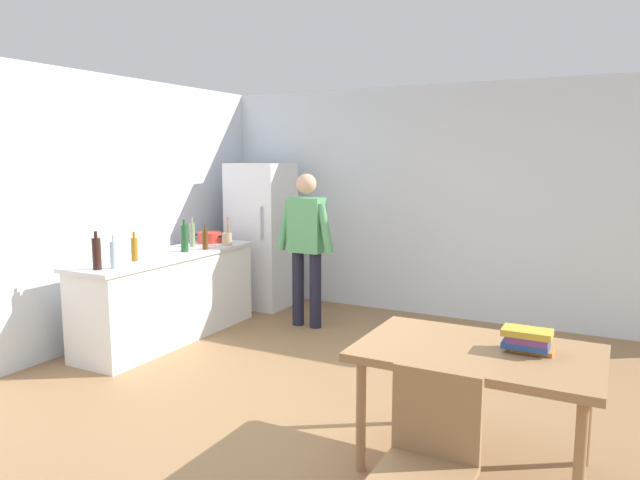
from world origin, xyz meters
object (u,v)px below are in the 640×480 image
(dining_table, at_px, (477,361))
(bottle_wine_green, at_px, (184,238))
(person, at_px, (306,240))
(bottle_oil_amber, at_px, (134,249))
(bottle_beer_brown, at_px, (205,240))
(utensil_jar, at_px, (227,238))
(bottle_vinegar_tall, at_px, (192,234))
(bottle_wine_dark, at_px, (97,253))
(cooking_pot, at_px, (210,237))
(bottle_water_clear, at_px, (114,254))
(chair, at_px, (428,457))
(book_stack, at_px, (528,340))
(refrigerator, at_px, (262,235))

(dining_table, height_order, bottle_wine_green, bottle_wine_green)
(person, relative_size, bottle_oil_amber, 6.07)
(bottle_oil_amber, xyz_separation_m, bottle_beer_brown, (0.16, 0.86, -0.01))
(utensil_jar, distance_m, bottle_vinegar_tall, 0.38)
(bottle_oil_amber, bearing_deg, bottle_wine_dark, -86.76)
(bottle_wine_green, bearing_deg, bottle_wine_dark, -91.67)
(dining_table, distance_m, cooking_pot, 3.99)
(bottle_vinegar_tall, xyz_separation_m, bottle_water_clear, (0.21, -1.31, -0.01))
(bottle_vinegar_tall, bearing_deg, bottle_wine_dark, -85.17)
(cooking_pot, bearing_deg, chair, -39.46)
(bottle_water_clear, bearing_deg, utensil_jar, 87.31)
(bottle_wine_green, bearing_deg, bottle_oil_amber, -95.24)
(cooking_pot, bearing_deg, book_stack, -25.93)
(refrigerator, xyz_separation_m, bottle_vinegar_tall, (-0.17, -1.12, 0.14))
(refrigerator, height_order, cooking_pot, refrigerator)
(utensil_jar, bearing_deg, person, 21.19)
(cooking_pot, height_order, bottle_vinegar_tall, bottle_vinegar_tall)
(person, distance_m, bottle_vinegar_tall, 1.26)
(bottle_vinegar_tall, relative_size, bottle_wine_green, 0.94)
(utensil_jar, bearing_deg, refrigerator, 97.63)
(dining_table, bearing_deg, bottle_oil_amber, 169.49)
(dining_table, relative_size, book_stack, 4.92)
(bottle_water_clear, relative_size, bottle_beer_brown, 1.15)
(utensil_jar, height_order, book_stack, utensil_jar)
(bottle_oil_amber, bearing_deg, bottle_water_clear, -71.87)
(dining_table, height_order, chair, chair)
(bottle_vinegar_tall, xyz_separation_m, bottle_oil_amber, (0.09, -0.95, -0.02))
(bottle_vinegar_tall, xyz_separation_m, bottle_wine_dark, (0.12, -1.42, 0.01))
(bottle_wine_dark, bearing_deg, refrigerator, 88.94)
(dining_table, relative_size, bottle_wine_dark, 4.12)
(bottle_wine_dark, bearing_deg, person, 63.39)
(cooking_pot, distance_m, utensil_jar, 0.32)
(refrigerator, bearing_deg, book_stack, -36.31)
(chair, distance_m, bottle_wine_green, 4.03)
(refrigerator, height_order, dining_table, refrigerator)
(bottle_water_clear, bearing_deg, book_stack, -3.04)
(book_stack, bearing_deg, bottle_oil_amber, 171.45)
(cooking_pot, relative_size, book_stack, 1.41)
(refrigerator, relative_size, bottle_oil_amber, 6.43)
(bottle_water_clear, bearing_deg, bottle_wine_dark, -130.04)
(bottle_wine_dark, bearing_deg, bottle_vinegar_tall, 94.83)
(chair, relative_size, utensil_jar, 2.84)
(book_stack, bearing_deg, bottle_vinegar_tall, 158.16)
(refrigerator, bearing_deg, person, -30.23)
(utensil_jar, height_order, bottle_beer_brown, utensil_jar)
(bottle_wine_dark, relative_size, bottle_wine_green, 1.00)
(dining_table, bearing_deg, bottle_water_clear, 175.34)
(bottle_water_clear, height_order, book_stack, bottle_water_clear)
(chair, bearing_deg, dining_table, 80.92)
(bottle_vinegar_tall, bearing_deg, chair, -36.26)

